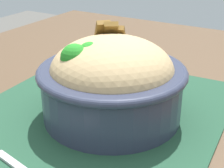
% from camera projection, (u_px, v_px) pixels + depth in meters
% --- Properties ---
extents(placemat, '(0.50, 0.37, 0.00)m').
position_uv_depth(placemat, '(84.00, 125.00, 0.47)').
color(placemat, '#1E422D').
rests_on(placemat, table).
extents(bowl, '(0.21, 0.21, 0.13)m').
position_uv_depth(bowl, '(112.00, 80.00, 0.47)').
color(bowl, '#2D3347').
rests_on(bowl, placemat).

